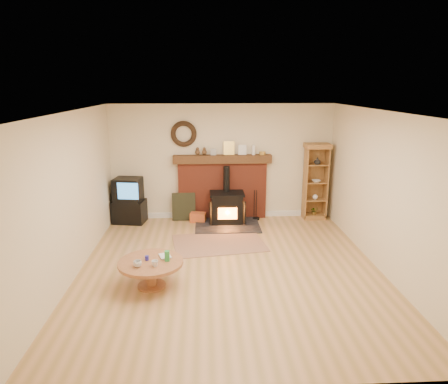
{
  "coord_description": "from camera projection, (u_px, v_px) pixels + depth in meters",
  "views": [
    {
      "loc": [
        -0.4,
        -6.14,
        2.99
      ],
      "look_at": [
        -0.05,
        1.0,
        1.07
      ],
      "focal_mm": 32.0,
      "sensor_mm": 36.0,
      "label": 1
    }
  ],
  "objects": [
    {
      "name": "fire_tools",
      "position": [
        256.0,
        215.0,
        9.14
      ],
      "size": [
        0.16,
        0.16,
        0.7
      ],
      "color": "black",
      "rests_on": "ground"
    },
    {
      "name": "leaning_painting",
      "position": [
        184.0,
        207.0,
        9.06
      ],
      "size": [
        0.53,
        0.14,
        0.63
      ],
      "primitive_type": "cube",
      "rotation": [
        -0.17,
        0.0,
        0.0
      ],
      "color": "black",
      "rests_on": "ground"
    },
    {
      "name": "ground",
      "position": [
        230.0,
        268.0,
        6.72
      ],
      "size": [
        5.5,
        5.5,
        0.0
      ],
      "primitive_type": "plane",
      "color": "#A58045",
      "rests_on": "ground"
    },
    {
      "name": "tv_unit",
      "position": [
        129.0,
        201.0,
        8.87
      ],
      "size": [
        0.76,
        0.59,
        1.01
      ],
      "color": "black",
      "rests_on": "ground"
    },
    {
      "name": "firelog_box",
      "position": [
        198.0,
        217.0,
        8.98
      ],
      "size": [
        0.38,
        0.27,
        0.21
      ],
      "primitive_type": "cube",
      "rotation": [
        0.0,
        0.0,
        -0.18
      ],
      "color": "orange",
      "rests_on": "ground"
    },
    {
      "name": "chimney_breast",
      "position": [
        222.0,
        184.0,
        9.09
      ],
      "size": [
        2.2,
        0.22,
        1.78
      ],
      "color": "maroon",
      "rests_on": "ground"
    },
    {
      "name": "curio_cabinet",
      "position": [
        315.0,
        181.0,
        9.06
      ],
      "size": [
        0.56,
        0.4,
        1.74
      ],
      "color": "brown",
      "rests_on": "ground"
    },
    {
      "name": "wood_stove",
      "position": [
        227.0,
        209.0,
        8.83
      ],
      "size": [
        1.4,
        1.0,
        1.26
      ],
      "color": "black",
      "rests_on": "ground"
    },
    {
      "name": "area_rug",
      "position": [
        219.0,
        243.0,
        7.79
      ],
      "size": [
        1.9,
        1.44,
        0.01
      ],
      "primitive_type": "cube",
      "rotation": [
        0.0,
        0.0,
        0.15
      ],
      "color": "brown",
      "rests_on": "ground"
    },
    {
      "name": "room_shell",
      "position": [
        229.0,
        168.0,
        6.37
      ],
      "size": [
        5.02,
        5.52,
        2.61
      ],
      "color": "beige",
      "rests_on": "ground"
    },
    {
      "name": "coffee_table",
      "position": [
        151.0,
        266.0,
        6.04
      ],
      "size": [
        0.99,
        0.99,
        0.58
      ],
      "color": "brown",
      "rests_on": "ground"
    }
  ]
}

